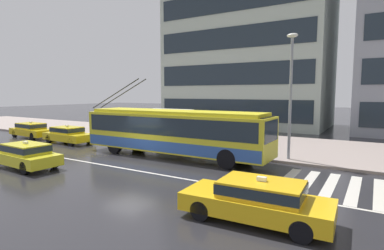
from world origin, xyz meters
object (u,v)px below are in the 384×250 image
taxi_oncoming_near (25,154)px  pedestrian_at_shelter (179,122)px  taxi_queued_behind_bus (68,134)px  taxi_oncoming_far (258,199)px  bus_shelter (169,117)px  pedestrian_walking_past (142,129)px  taxi_far_behind (32,129)px  trolleybus (174,131)px  pedestrian_approaching_curb (203,124)px  street_lamp (291,86)px

taxi_oncoming_near → pedestrian_at_shelter: size_ratio=2.21×
taxi_queued_behind_bus → taxi_oncoming_far: size_ratio=0.95×
bus_shelter → pedestrian_walking_past: bus_shelter is taller
taxi_far_behind → taxi_oncoming_far: 23.87m
pedestrian_at_shelter → pedestrian_walking_past: pedestrian_at_shelter is taller
trolleybus → taxi_oncoming_near: 8.14m
pedestrian_at_shelter → pedestrian_approaching_curb: (1.63, 0.82, -0.09)m
pedestrian_approaching_curb → pedestrian_walking_past: pedestrian_approaching_curb is taller
pedestrian_at_shelter → bus_shelter: bearing=-159.8°
taxi_oncoming_near → taxi_queued_behind_bus: (-4.92, 6.27, 0.00)m
pedestrian_walking_past → street_lamp: size_ratio=0.24×
trolleybus → pedestrian_approaching_curb: 4.49m
trolleybus → pedestrian_approaching_curb: bearing=95.7°
taxi_queued_behind_bus → pedestrian_approaching_curb: (9.56, 4.49, 0.94)m
taxi_queued_behind_bus → bus_shelter: size_ratio=1.21×
pedestrian_at_shelter → pedestrian_walking_past: size_ratio=1.15×
taxi_oncoming_near → taxi_queued_behind_bus: 7.97m
pedestrian_walking_past → pedestrian_approaching_curb: bearing=26.1°
pedestrian_walking_past → street_lamp: (10.91, -0.10, 3.10)m
bus_shelter → street_lamp: street_lamp is taller
pedestrian_approaching_curb → pedestrian_at_shelter: bearing=-153.2°
pedestrian_at_shelter → pedestrian_approaching_curb: bearing=26.8°
pedestrian_walking_past → taxi_oncoming_far: bearing=-36.3°
taxi_far_behind → bus_shelter: bus_shelter is taller
taxi_oncoming_near → taxi_queued_behind_bus: bearing=128.1°
taxi_oncoming_far → street_lamp: (-1.24, 8.83, 3.56)m
trolleybus → taxi_oncoming_far: 10.01m
bus_shelter → pedestrian_approaching_curb: bus_shelter is taller
taxi_oncoming_far → pedestrian_approaching_curb: (-8.02, 10.97, 0.94)m
taxi_queued_behind_bus → pedestrian_approaching_curb: pedestrian_approaching_curb is taller
taxi_far_behind → pedestrian_walking_past: (10.75, 2.19, 0.45)m
taxi_far_behind → taxi_oncoming_near: size_ratio=1.06×
taxi_far_behind → pedestrian_approaching_curb: size_ratio=2.41×
pedestrian_at_shelter → pedestrian_approaching_curb: size_ratio=1.03×
taxi_far_behind → bus_shelter: size_ratio=1.31×
trolleybus → taxi_oncoming_far: bearing=-40.6°
pedestrian_approaching_curb → trolleybus: bearing=-84.3°
taxi_queued_behind_bus → pedestrian_walking_past: (5.42, 2.46, 0.45)m
pedestrian_at_shelter → taxi_oncoming_near: bearing=-106.9°
taxi_queued_behind_bus → street_lamp: size_ratio=0.61×
taxi_far_behind → taxi_oncoming_near: (10.24, -6.54, -0.00)m
trolleybus → pedestrian_walking_past: size_ratio=7.43×
pedestrian_walking_past → pedestrian_at_shelter: bearing=25.7°
trolleybus → street_lamp: 7.26m
taxi_queued_behind_bus → street_lamp: 16.88m
taxi_oncoming_near → bus_shelter: 10.06m
taxi_queued_behind_bus → pedestrian_walking_past: bearing=24.4°
trolleybus → taxi_far_behind: 15.36m
bus_shelter → street_lamp: size_ratio=0.50×
taxi_oncoming_near → taxi_oncoming_far: bearing=-0.9°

